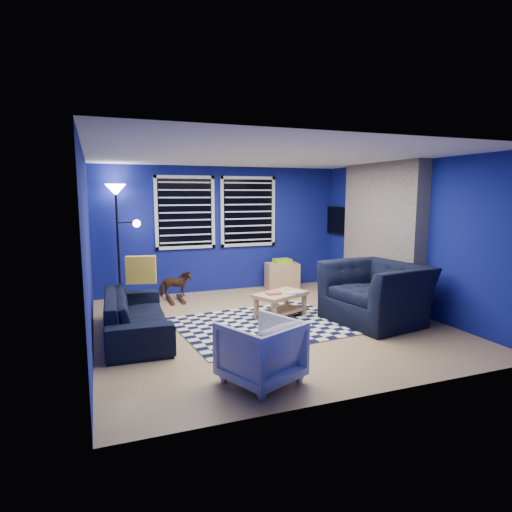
{
  "coord_description": "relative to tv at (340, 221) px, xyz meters",
  "views": [
    {
      "loc": [
        -2.39,
        -5.81,
        1.96
      ],
      "look_at": [
        -0.09,
        0.3,
        1.01
      ],
      "focal_mm": 30.0,
      "sensor_mm": 36.0,
      "label": 1
    }
  ],
  "objects": [
    {
      "name": "floor",
      "position": [
        -2.45,
        -2.0,
        -1.4
      ],
      "size": [
        5.0,
        5.0,
        0.0
      ],
      "primitive_type": "plane",
      "color": "tan",
      "rests_on": "ground"
    },
    {
      "name": "ceiling",
      "position": [
        -2.45,
        -2.0,
        1.1
      ],
      "size": [
        5.0,
        5.0,
        0.0
      ],
      "primitive_type": "plane",
      "rotation": [
        3.14,
        0.0,
        0.0
      ],
      "color": "white",
      "rests_on": "wall_back"
    },
    {
      "name": "wall_back",
      "position": [
        -2.45,
        0.5,
        -0.15
      ],
      "size": [
        5.0,
        0.0,
        5.0
      ],
      "primitive_type": "plane",
      "rotation": [
        1.57,
        0.0,
        0.0
      ],
      "color": "navy",
      "rests_on": "floor"
    },
    {
      "name": "wall_left",
      "position": [
        -4.95,
        -2.0,
        -0.15
      ],
      "size": [
        0.0,
        5.0,
        5.0
      ],
      "primitive_type": "plane",
      "rotation": [
        1.57,
        0.0,
        1.57
      ],
      "color": "navy",
      "rests_on": "floor"
    },
    {
      "name": "wall_right",
      "position": [
        0.05,
        -2.0,
        -0.15
      ],
      "size": [
        0.0,
        5.0,
        5.0
      ],
      "primitive_type": "plane",
      "rotation": [
        1.57,
        0.0,
        -1.57
      ],
      "color": "navy",
      "rests_on": "floor"
    },
    {
      "name": "fireplace",
      "position": [
        -0.09,
        -1.5,
        -0.2
      ],
      "size": [
        0.65,
        2.0,
        2.5
      ],
      "color": "gray",
      "rests_on": "floor"
    },
    {
      "name": "window_left",
      "position": [
        -3.2,
        0.46,
        0.2
      ],
      "size": [
        1.17,
        0.06,
        1.42
      ],
      "color": "black",
      "rests_on": "wall_back"
    },
    {
      "name": "window_right",
      "position": [
        -1.9,
        0.46,
        0.2
      ],
      "size": [
        1.17,
        0.06,
        1.42
      ],
      "color": "black",
      "rests_on": "wall_back"
    },
    {
      "name": "tv",
      "position": [
        0.0,
        0.0,
        0.0
      ],
      "size": [
        0.07,
        1.0,
        0.58
      ],
      "color": "black",
      "rests_on": "wall_right"
    },
    {
      "name": "rug",
      "position": [
        -2.54,
        -2.04,
        -1.39
      ],
      "size": [
        2.69,
        2.24,
        0.02
      ],
      "primitive_type": "cube",
      "rotation": [
        0.0,
        0.0,
        0.1
      ],
      "color": "black",
      "rests_on": "floor"
    },
    {
      "name": "sofa",
      "position": [
        -4.38,
        -1.85,
        -1.1
      ],
      "size": [
        2.1,
        0.89,
        0.61
      ],
      "primitive_type": "imported",
      "rotation": [
        0.0,
        0.0,
        1.53
      ],
      "color": "black",
      "rests_on": "floor"
    },
    {
      "name": "armchair_big",
      "position": [
        -0.87,
        -2.47,
        -0.95
      ],
      "size": [
        1.58,
        1.43,
        0.91
      ],
      "primitive_type": "imported",
      "rotation": [
        0.0,
        0.0,
        -1.41
      ],
      "color": "black",
      "rests_on": "floor"
    },
    {
      "name": "armchair_bent",
      "position": [
        -3.29,
        -3.84,
        -1.06
      ],
      "size": [
        0.95,
        0.96,
        0.67
      ],
      "primitive_type": "imported",
      "rotation": [
        0.0,
        0.0,
        3.56
      ],
      "color": "gray",
      "rests_on": "floor"
    },
    {
      "name": "rocking_horse",
      "position": [
        -3.53,
        -0.12,
        -1.09
      ],
      "size": [
        0.27,
        0.57,
        0.48
      ],
      "primitive_type": "imported",
      "rotation": [
        0.0,
        0.0,
        1.58
      ],
      "color": "#452916",
      "rests_on": "floor"
    },
    {
      "name": "coffee_table",
      "position": [
        -2.15,
        -1.76,
        -1.1
      ],
      "size": [
        0.98,
        0.8,
        0.43
      ],
      "rotation": [
        0.0,
        0.0,
        0.43
      ],
      "color": "tan",
      "rests_on": "rug"
    },
    {
      "name": "cabinet",
      "position": [
        -1.27,
        0.15,
        -1.12
      ],
      "size": [
        0.7,
        0.51,
        0.63
      ],
      "rotation": [
        0.0,
        0.0,
        -0.13
      ],
      "color": "tan",
      "rests_on": "floor"
    },
    {
      "name": "floor_lamp",
      "position": [
        -4.45,
        0.25,
        0.35
      ],
      "size": [
        0.58,
        0.36,
        2.13
      ],
      "color": "black",
      "rests_on": "floor"
    },
    {
      "name": "throw_pillow",
      "position": [
        -4.23,
        -1.21,
        -0.58
      ],
      "size": [
        0.46,
        0.22,
        0.42
      ],
      "primitive_type": "cube",
      "rotation": [
        0.0,
        0.0,
        -0.22
      ],
      "color": "gold",
      "rests_on": "sofa"
    }
  ]
}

